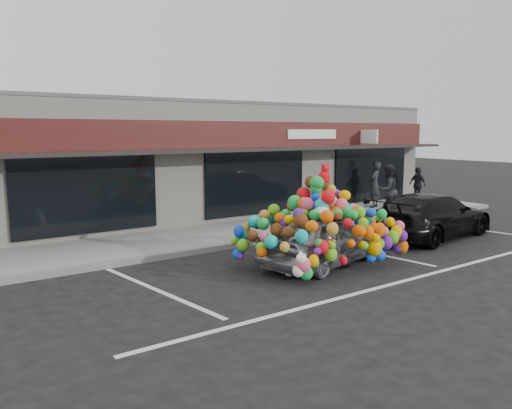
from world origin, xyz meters
TOP-DOWN VIEW (x-y plane):
  - ground at (0.00, 0.00)m, footprint 90.00×90.00m
  - shop_building at (0.00, 8.44)m, footprint 24.00×7.20m
  - sidewalk at (0.00, 4.00)m, footprint 26.00×3.00m
  - kerb at (0.00, 2.50)m, footprint 26.00×0.18m
  - parking_stripe_left at (-3.20, 0.20)m, footprint 0.73×4.37m
  - parking_stripe_mid at (2.80, 0.20)m, footprint 0.73×4.37m
  - parking_stripe_right at (8.20, 0.20)m, footprint 0.73×4.37m
  - lane_line at (2.00, -2.30)m, footprint 14.00×0.12m
  - toy_car at (1.03, -0.25)m, footprint 2.81×4.38m
  - black_sedan at (5.87, 0.16)m, footprint 2.45×4.97m
  - pedestrian_a at (8.44, 4.75)m, footprint 0.81×0.70m
  - pedestrian_b at (7.27, 3.10)m, footprint 0.94×0.74m
  - pedestrian_c at (11.11, 4.66)m, footprint 0.95×0.48m

SIDE VIEW (x-z plane):
  - ground at x=0.00m, z-range 0.00..0.00m
  - parking_stripe_left at x=-3.20m, z-range 0.00..0.01m
  - parking_stripe_mid at x=2.80m, z-range 0.00..0.01m
  - parking_stripe_right at x=8.20m, z-range 0.00..0.01m
  - lane_line at x=2.00m, z-range 0.00..0.01m
  - sidewalk at x=0.00m, z-range 0.00..0.15m
  - kerb at x=0.00m, z-range -0.01..0.15m
  - black_sedan at x=5.87m, z-range 0.00..1.39m
  - toy_car at x=1.03m, z-range -0.38..2.00m
  - pedestrian_c at x=11.11m, z-range 0.15..1.70m
  - pedestrian_a at x=8.44m, z-range 0.15..2.04m
  - pedestrian_b at x=7.27m, z-range 0.15..2.05m
  - shop_building at x=0.00m, z-range 0.01..4.32m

